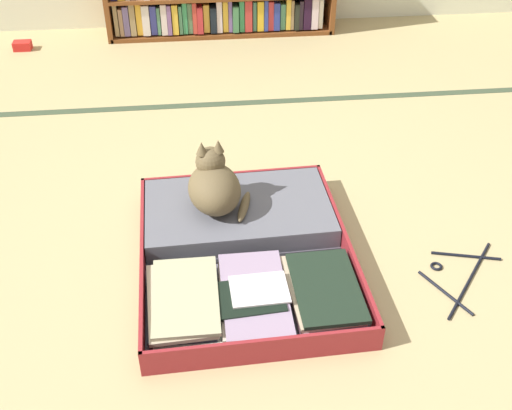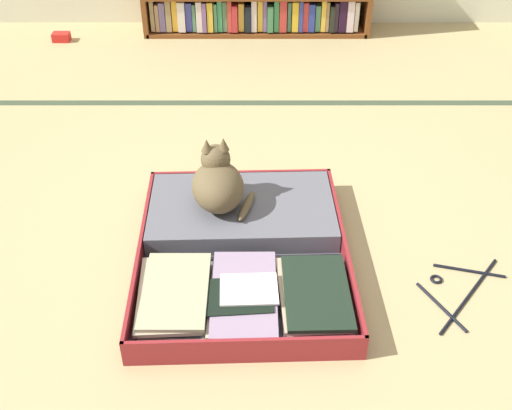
% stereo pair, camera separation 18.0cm
% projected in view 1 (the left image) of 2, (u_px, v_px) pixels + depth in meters
% --- Properties ---
extents(ground_plane, '(10.00, 10.00, 0.00)m').
position_uv_depth(ground_plane, '(271.00, 281.00, 2.10)').
color(ground_plane, tan).
extents(tatami_border, '(4.80, 0.05, 0.00)m').
position_uv_depth(tatami_border, '(239.00, 103.00, 3.13)').
color(tatami_border, '#3A4933').
rests_on(tatami_border, ground_plane).
extents(open_suitcase, '(0.73, 0.90, 0.09)m').
position_uv_depth(open_suitcase, '(244.00, 247.00, 2.18)').
color(open_suitcase, maroon).
rests_on(open_suitcase, ground_plane).
extents(black_cat, '(0.25, 0.27, 0.25)m').
position_uv_depth(black_cat, '(214.00, 185.00, 2.23)').
color(black_cat, brown).
rests_on(black_cat, open_suitcase).
extents(clothes_hanger, '(0.31, 0.34, 0.01)m').
position_uv_depth(clothes_hanger, '(459.00, 275.00, 2.12)').
color(clothes_hanger, black).
rests_on(clothes_hanger, ground_plane).
extents(small_red_pouch, '(0.10, 0.07, 0.05)m').
position_uv_depth(small_red_pouch, '(22.00, 46.00, 3.66)').
color(small_red_pouch, red).
rests_on(small_red_pouch, ground_plane).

